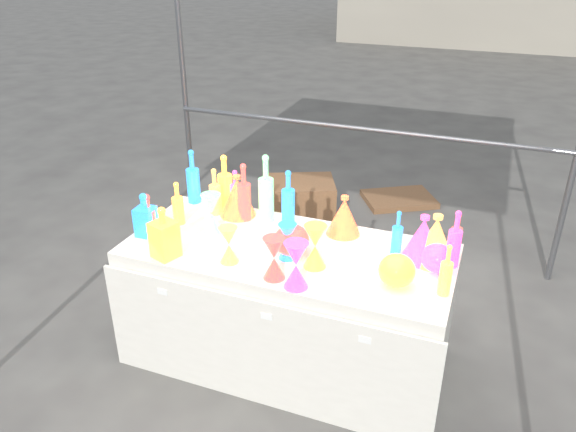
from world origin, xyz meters
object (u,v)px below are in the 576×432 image
(decanter_0, at_px, (164,232))
(globe_0, at_px, (397,272))
(display_table, at_px, (287,305))
(lampshade_0, at_px, (237,195))
(cardboard_box_closed, at_px, (300,204))
(hourglass_0, at_px, (274,258))
(bottle_0, at_px, (225,182))

(decanter_0, bearing_deg, globe_0, 27.22)
(display_table, bearing_deg, decanter_0, -152.49)
(decanter_0, xyz_separation_m, lampshade_0, (0.14, 0.59, -0.01))
(cardboard_box_closed, height_order, hourglass_0, hourglass_0)
(hourglass_0, height_order, lampshade_0, lampshade_0)
(display_table, bearing_deg, lampshade_0, 146.56)
(cardboard_box_closed, height_order, lampshade_0, lampshade_0)
(bottle_0, relative_size, globe_0, 1.93)
(lampshade_0, bearing_deg, cardboard_box_closed, 73.67)
(display_table, height_order, globe_0, globe_0)
(cardboard_box_closed, bearing_deg, bottle_0, -115.72)
(display_table, bearing_deg, globe_0, -12.10)
(globe_0, bearing_deg, decanter_0, -172.03)
(globe_0, bearing_deg, cardboard_box_closed, 122.89)
(cardboard_box_closed, bearing_deg, hourglass_0, -97.93)
(display_table, distance_m, globe_0, 0.78)
(bottle_0, xyz_separation_m, hourglass_0, (0.60, -0.65, -0.06))
(display_table, height_order, decanter_0, decanter_0)
(display_table, relative_size, bottle_0, 5.24)
(cardboard_box_closed, height_order, globe_0, globe_0)
(cardboard_box_closed, height_order, bottle_0, bottle_0)
(globe_0, bearing_deg, lampshade_0, 158.28)
(hourglass_0, bearing_deg, decanter_0, -178.73)
(display_table, relative_size, lampshade_0, 7.04)
(display_table, height_order, lampshade_0, lampshade_0)
(hourglass_0, relative_size, lampshade_0, 0.86)
(cardboard_box_closed, height_order, decanter_0, decanter_0)
(hourglass_0, xyz_separation_m, lampshade_0, (-0.48, 0.58, 0.02))
(bottle_0, height_order, lampshade_0, bottle_0)
(globe_0, xyz_separation_m, lampshade_0, (-1.06, 0.42, 0.06))
(display_table, height_order, bottle_0, bottle_0)
(hourglass_0, bearing_deg, display_table, 98.07)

